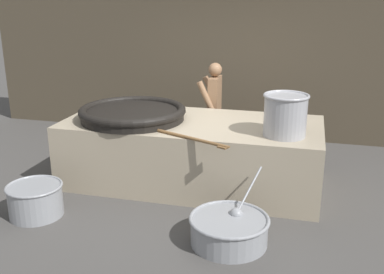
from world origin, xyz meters
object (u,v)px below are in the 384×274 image
object	(u,v)px
giant_wok_near	(133,113)
prep_bowl_vegetables	(229,229)
stock_pot	(285,114)
cook	(214,107)
prep_bowl_meat	(35,199)

from	to	relation	value
giant_wok_near	prep_bowl_vegetables	bearing A→B (deg)	-40.46
giant_wok_near	stock_pot	size ratio (longest dim) A/B	2.66
stock_pot	cook	size ratio (longest dim) A/B	0.36
prep_bowl_meat	cook	bearing A→B (deg)	58.09
prep_bowl_meat	giant_wok_near	bearing A→B (deg)	61.18
giant_wok_near	prep_bowl_meat	xyz separation A→B (m)	(-0.76, -1.38, -0.79)
prep_bowl_meat	stock_pot	bearing A→B (deg)	21.71
cook	prep_bowl_meat	world-z (taller)	cook
stock_pot	giant_wok_near	bearing A→B (deg)	173.90
giant_wok_near	stock_pot	xyz separation A→B (m)	(2.14, -0.23, 0.18)
cook	prep_bowl_vegetables	world-z (taller)	cook
cook	prep_bowl_vegetables	size ratio (longest dim) A/B	1.42
giant_wok_near	prep_bowl_vegetables	xyz separation A→B (m)	(1.67, -1.42, -0.84)
giant_wok_near	stock_pot	world-z (taller)	stock_pot
cook	prep_bowl_meat	size ratio (longest dim) A/B	2.30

